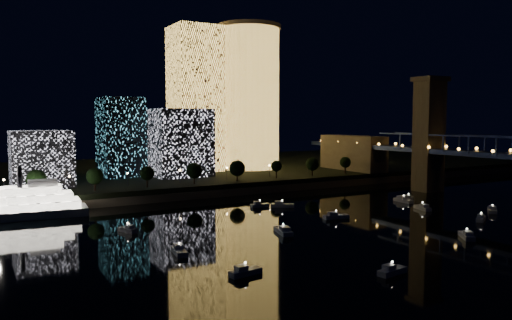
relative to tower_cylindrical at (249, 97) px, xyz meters
The scene contains 9 objects.
ground 142.84m from the tower_cylindrical, 99.15° to the right, with size 520.00×520.00×0.00m, color black.
far_bank 52.87m from the tower_cylindrical, 130.18° to the left, with size 420.00×160.00×5.00m, color black.
seawall 70.45m from the tower_cylindrical, 112.46° to the right, with size 420.00×6.00×3.00m, color #6B5E4C.
tower_cylindrical is the anchor object (origin of this frame).
tower_rectangular 30.35m from the tower_cylindrical, behind, with size 23.16×23.16×73.69m, color gold.
midrise_blocks 91.29m from the tower_cylindrical, behind, with size 114.36×46.81×36.71m.
motorboats 129.53m from the tower_cylindrical, 103.82° to the right, with size 122.64×83.97×2.78m.
esplanade_trees 82.51m from the tower_cylindrical, 142.21° to the right, with size 166.10×6.97×8.99m.
street_lamps 76.84m from the tower_cylindrical, 144.04° to the right, with size 132.70×0.70×5.65m.
Camera 1 is at (-109.31, -102.22, 31.85)m, focal length 35.00 mm.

